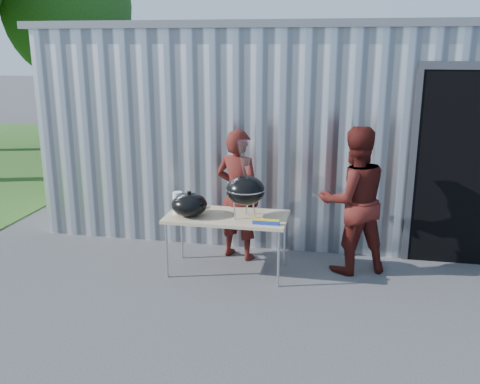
% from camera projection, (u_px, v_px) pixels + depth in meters
% --- Properties ---
extents(ground, '(80.00, 80.00, 0.00)m').
position_uv_depth(ground, '(228.00, 302.00, 6.00)').
color(ground, '#424244').
extents(building, '(8.20, 6.20, 3.10)m').
position_uv_depth(building, '(331.00, 115.00, 9.76)').
color(building, silver).
rests_on(building, ground).
extents(tree_far, '(3.52, 3.52, 5.83)m').
position_uv_depth(tree_far, '(67.00, 7.00, 14.71)').
color(tree_far, '#442D19').
rests_on(tree_far, ground).
extents(folding_table, '(1.50, 0.75, 0.75)m').
position_uv_depth(folding_table, '(227.00, 218.00, 6.63)').
color(folding_table, tan).
rests_on(folding_table, ground).
extents(kettle_grill, '(0.48, 0.48, 0.95)m').
position_uv_depth(kettle_grill, '(245.00, 185.00, 6.42)').
color(kettle_grill, black).
rests_on(kettle_grill, folding_table).
extents(grill_lid, '(0.44, 0.44, 0.32)m').
position_uv_depth(grill_lid, '(189.00, 205.00, 6.57)').
color(grill_lid, black).
rests_on(grill_lid, folding_table).
extents(paper_towels, '(0.12, 0.12, 0.28)m').
position_uv_depth(paper_towels, '(178.00, 203.00, 6.64)').
color(paper_towels, white).
rests_on(paper_towels, folding_table).
extents(white_tub, '(0.20, 0.15, 0.10)m').
position_uv_depth(white_tub, '(189.00, 204.00, 6.92)').
color(white_tub, white).
rests_on(white_tub, folding_table).
extents(foil_box, '(0.32, 0.05, 0.06)m').
position_uv_depth(foil_box, '(266.00, 222.00, 6.27)').
color(foil_box, '#1A38AD').
rests_on(foil_box, folding_table).
extents(person_cook, '(0.74, 0.60, 1.75)m').
position_uv_depth(person_cook, '(238.00, 195.00, 7.06)').
color(person_cook, '#4D1612').
rests_on(person_cook, ground).
extents(person_bystander, '(1.10, 0.99, 1.85)m').
position_uv_depth(person_bystander, '(353.00, 200.00, 6.62)').
color(person_bystander, '#4D1612').
rests_on(person_bystander, ground).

